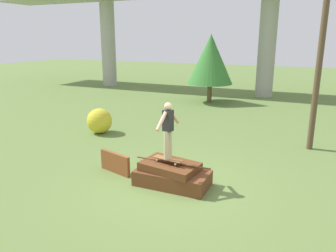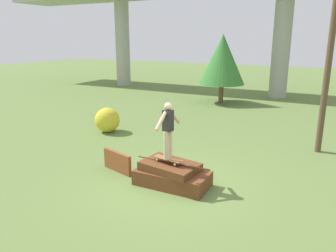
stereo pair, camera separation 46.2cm
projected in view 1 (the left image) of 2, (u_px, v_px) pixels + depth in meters
name	position (u px, v px, depth m)	size (l,w,h in m)	color
ground_plane	(172.00, 185.00, 8.59)	(80.00, 80.00, 0.00)	olive
scrap_pile	(172.00, 175.00, 8.54)	(2.06, 1.12, 0.64)	brown
scrap_plank_loose	(115.00, 163.00, 9.31)	(1.11, 0.40, 0.59)	brown
skateboard	(168.00, 159.00, 8.43)	(0.84, 0.34, 0.09)	brown
skater	(168.00, 127.00, 8.21)	(0.25, 1.00, 1.47)	#C6B78E
utility_pole	(320.00, 57.00, 10.59)	(1.30, 0.20, 6.04)	brown
tree_behind_left	(210.00, 59.00, 18.99)	(2.65, 2.65, 3.96)	brown
bush_yellow_flowering	(100.00, 121.00, 13.16)	(1.01, 1.01, 1.01)	gold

